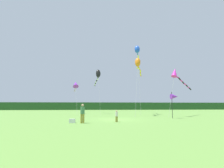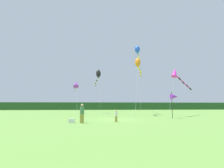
{
  "view_description": "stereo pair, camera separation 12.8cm",
  "coord_description": "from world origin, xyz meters",
  "px_view_note": "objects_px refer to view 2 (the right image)",
  "views": [
    {
      "loc": [
        -2.72,
        -19.8,
        1.56
      ],
      "look_at": [
        0.0,
        6.0,
        4.79
      ],
      "focal_mm": 27.82,
      "sensor_mm": 36.0,
      "label": 1
    },
    {
      "loc": [
        -2.6,
        -19.81,
        1.56
      ],
      "look_at": [
        0.0,
        6.0,
        4.79
      ],
      "focal_mm": 27.82,
      "sensor_mm": 36.0,
      "label": 2
    }
  ],
  "objects_px": {
    "kite_magenta": "(177,75)",
    "kite_orange": "(138,63)",
    "person_adult": "(82,112)",
    "kite_purple": "(76,85)",
    "banner_flag_pole": "(174,97)",
    "kite_blue": "(138,52)",
    "person_child": "(116,115)",
    "kite_black": "(98,75)",
    "cooler_box": "(72,121)"
  },
  "relations": [
    {
      "from": "kite_magenta",
      "to": "kite_orange",
      "type": "height_order",
      "value": "kite_orange"
    },
    {
      "from": "person_adult",
      "to": "kite_purple",
      "type": "height_order",
      "value": "kite_purple"
    },
    {
      "from": "banner_flag_pole",
      "to": "kite_blue",
      "type": "distance_m",
      "value": 13.36
    },
    {
      "from": "banner_flag_pole",
      "to": "kite_magenta",
      "type": "relative_size",
      "value": 0.46
    },
    {
      "from": "banner_flag_pole",
      "to": "kite_orange",
      "type": "relative_size",
      "value": 0.36
    },
    {
      "from": "person_child",
      "to": "kite_black",
      "type": "distance_m",
      "value": 18.44
    },
    {
      "from": "cooler_box",
      "to": "kite_magenta",
      "type": "distance_m",
      "value": 17.54
    },
    {
      "from": "cooler_box",
      "to": "kite_magenta",
      "type": "xyz_separation_m",
      "value": [
        14.28,
        8.28,
        5.93
      ]
    },
    {
      "from": "person_adult",
      "to": "cooler_box",
      "type": "height_order",
      "value": "person_adult"
    },
    {
      "from": "person_adult",
      "to": "kite_orange",
      "type": "height_order",
      "value": "kite_orange"
    },
    {
      "from": "person_child",
      "to": "kite_magenta",
      "type": "xyz_separation_m",
      "value": [
        10.17,
        7.71,
        5.49
      ]
    },
    {
      "from": "cooler_box",
      "to": "kite_orange",
      "type": "xyz_separation_m",
      "value": [
        8.83,
        10.14,
        8.02
      ]
    },
    {
      "from": "person_adult",
      "to": "kite_magenta",
      "type": "relative_size",
      "value": 0.24
    },
    {
      "from": "kite_orange",
      "to": "kite_blue",
      "type": "bearing_deg",
      "value": 76.09
    },
    {
      "from": "kite_purple",
      "to": "kite_blue",
      "type": "bearing_deg",
      "value": -18.62
    },
    {
      "from": "kite_magenta",
      "to": "kite_orange",
      "type": "xyz_separation_m",
      "value": [
        -5.45,
        1.86,
        2.09
      ]
    },
    {
      "from": "person_adult",
      "to": "banner_flag_pole",
      "type": "xyz_separation_m",
      "value": [
        11.05,
        4.86,
        1.7
      ]
    },
    {
      "from": "cooler_box",
      "to": "kite_blue",
      "type": "xyz_separation_m",
      "value": [
        9.89,
        14.41,
        11.31
      ]
    },
    {
      "from": "person_child",
      "to": "banner_flag_pole",
      "type": "height_order",
      "value": "banner_flag_pole"
    },
    {
      "from": "kite_blue",
      "to": "kite_purple",
      "type": "bearing_deg",
      "value": 161.38
    },
    {
      "from": "kite_magenta",
      "to": "kite_black",
      "type": "bearing_deg",
      "value": 141.27
    },
    {
      "from": "kite_purple",
      "to": "kite_blue",
      "type": "height_order",
      "value": "kite_blue"
    },
    {
      "from": "kite_purple",
      "to": "kite_blue",
      "type": "xyz_separation_m",
      "value": [
        11.58,
        -3.9,
        5.82
      ]
    },
    {
      "from": "banner_flag_pole",
      "to": "kite_magenta",
      "type": "distance_m",
      "value": 5.55
    },
    {
      "from": "kite_purple",
      "to": "kite_magenta",
      "type": "bearing_deg",
      "value": -32.14
    },
    {
      "from": "kite_black",
      "to": "cooler_box",
      "type": "bearing_deg",
      "value": -98.54
    },
    {
      "from": "cooler_box",
      "to": "kite_blue",
      "type": "bearing_deg",
      "value": 55.54
    },
    {
      "from": "kite_blue",
      "to": "kite_magenta",
      "type": "distance_m",
      "value": 9.26
    },
    {
      "from": "person_adult",
      "to": "banner_flag_pole",
      "type": "bearing_deg",
      "value": 23.73
    },
    {
      "from": "person_adult",
      "to": "kite_blue",
      "type": "relative_size",
      "value": 0.14
    },
    {
      "from": "person_child",
      "to": "banner_flag_pole",
      "type": "relative_size",
      "value": 0.34
    },
    {
      "from": "banner_flag_pole",
      "to": "kite_purple",
      "type": "height_order",
      "value": "kite_purple"
    },
    {
      "from": "banner_flag_pole",
      "to": "kite_magenta",
      "type": "bearing_deg",
      "value": 57.78
    },
    {
      "from": "banner_flag_pole",
      "to": "kite_black",
      "type": "relative_size",
      "value": 0.36
    },
    {
      "from": "kite_black",
      "to": "kite_magenta",
      "type": "bearing_deg",
      "value": -38.73
    },
    {
      "from": "banner_flag_pole",
      "to": "kite_purple",
      "type": "relative_size",
      "value": 0.46
    },
    {
      "from": "banner_flag_pole",
      "to": "cooler_box",
      "type": "bearing_deg",
      "value": -158.96
    },
    {
      "from": "person_child",
      "to": "kite_black",
      "type": "xyz_separation_m",
      "value": [
        -1.46,
        17.04,
        6.89
      ]
    },
    {
      "from": "person_child",
      "to": "cooler_box",
      "type": "bearing_deg",
      "value": -172.13
    },
    {
      "from": "person_adult",
      "to": "kite_magenta",
      "type": "xyz_separation_m",
      "value": [
        13.37,
        8.53,
        5.15
      ]
    },
    {
      "from": "kite_purple",
      "to": "kite_orange",
      "type": "relative_size",
      "value": 0.78
    },
    {
      "from": "cooler_box",
      "to": "kite_orange",
      "type": "distance_m",
      "value": 15.66
    },
    {
      "from": "cooler_box",
      "to": "banner_flag_pole",
      "type": "height_order",
      "value": "banner_flag_pole"
    },
    {
      "from": "person_adult",
      "to": "person_child",
      "type": "relative_size",
      "value": 1.54
    },
    {
      "from": "person_adult",
      "to": "person_child",
      "type": "bearing_deg",
      "value": 14.45
    },
    {
      "from": "person_adult",
      "to": "person_child",
      "type": "height_order",
      "value": "person_adult"
    },
    {
      "from": "kite_orange",
      "to": "kite_black",
      "type": "bearing_deg",
      "value": 129.64
    },
    {
      "from": "kite_blue",
      "to": "kite_orange",
      "type": "height_order",
      "value": "kite_blue"
    },
    {
      "from": "cooler_box",
      "to": "kite_black",
      "type": "distance_m",
      "value": 19.25
    },
    {
      "from": "person_child",
      "to": "kite_orange",
      "type": "xyz_separation_m",
      "value": [
        4.72,
        9.57,
        7.58
      ]
    }
  ]
}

